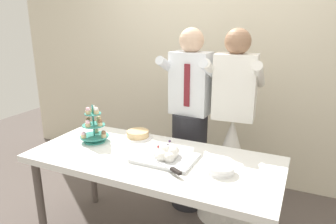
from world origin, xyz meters
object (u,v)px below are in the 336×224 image
Objects in this scene: plate_stack at (220,169)px; person_bride at (231,155)px; main_cake_tray at (166,154)px; cupcake_stand at (94,127)px; round_cake at (138,135)px; person_groom at (190,131)px; dessert_table at (153,166)px.

person_bride reaches higher than plate_stack.
main_cake_tray is at bearing -113.97° from person_bride.
main_cake_tray is 0.79m from person_bride.
main_cake_tray is (0.66, -0.07, -0.08)m from cupcake_stand.
cupcake_stand reaches higher than main_cake_tray.
round_cake is at bearing 38.61° from cupcake_stand.
round_cake reaches higher than plate_stack.
main_cake_tray is 0.40m from plate_stack.
cupcake_stand is at bearing 174.96° from plate_stack.
main_cake_tray is 0.25× the size of person_groom.
main_cake_tray is 0.48m from round_cake.
dessert_table is 1.08× the size of person_groom.
person_bride is at bearing 97.54° from plate_stack.
dessert_table is 7.50× the size of round_cake.
plate_stack is at bearing -3.88° from main_cake_tray.
person_groom and person_bride have the same top height.
plate_stack is at bearing -3.75° from dessert_table.
person_groom is at bearing -179.11° from person_bride.
cupcake_stand is 0.86m from person_groom.
round_cake is at bearing 158.38° from plate_stack.
plate_stack is at bearing -55.91° from person_groom.
round_cake is (-0.39, 0.29, -0.02)m from main_cake_tray.
person_groom is (0.31, 0.39, -0.06)m from round_cake.
round_cake is (0.27, 0.22, -0.09)m from cupcake_stand.
main_cake_tray is at bearing -3.24° from dessert_table.
main_cake_tray is 2.28× the size of plate_stack.
dessert_table is at bearing -44.51° from round_cake.
person_groom is at bearing 51.77° from round_cake.
plate_stack is 0.75m from person_bride.
person_groom reaches higher than cupcake_stand.
cupcake_stand is 0.36m from round_cake.
person_bride is at bearing 58.90° from dessert_table.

